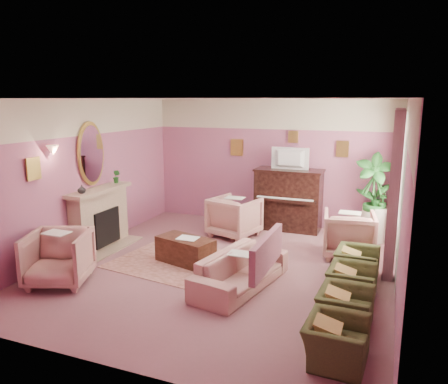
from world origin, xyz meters
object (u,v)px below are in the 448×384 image
at_px(olive_chair_a, 336,335).
at_px(floral_armchair_left, 235,215).
at_px(coffee_table, 185,250).
at_px(sofa, 241,263).
at_px(television, 289,157).
at_px(floral_armchair_front, 58,255).
at_px(piano, 288,200).
at_px(olive_chair_c, 352,278).
at_px(olive_chair_b, 345,302).
at_px(floral_armchair_right, 349,232).
at_px(olive_chair_d, 357,259).
at_px(side_table, 375,223).

bearing_deg(olive_chair_a, floral_armchair_left, 124.03).
bearing_deg(coffee_table, sofa, -25.81).
relative_size(television, floral_armchair_front, 0.87).
distance_m(piano, coffee_table, 2.94).
distance_m(floral_armchair_front, olive_chair_c, 4.38).
bearing_deg(olive_chair_b, floral_armchair_front, -176.23).
bearing_deg(coffee_table, olive_chair_c, -8.09).
distance_m(television, olive_chair_b, 4.36).
xyz_separation_m(television, floral_armchair_right, (1.42, -1.23, -1.14)).
xyz_separation_m(floral_armchair_right, olive_chair_d, (0.23, -0.96, -0.14)).
bearing_deg(side_table, television, 177.84).
relative_size(television, olive_chair_a, 1.09).
bearing_deg(floral_armchair_front, floral_armchair_right, 35.66).
relative_size(floral_armchair_front, side_table, 1.31).
distance_m(floral_armchair_right, olive_chair_b, 2.61).
relative_size(sofa, floral_armchair_right, 2.02).
distance_m(coffee_table, olive_chair_c, 2.86).
bearing_deg(olive_chair_d, coffee_table, -171.57).
height_order(floral_armchair_left, side_table, floral_armchair_left).
bearing_deg(television, olive_chair_b, -66.67).
bearing_deg(side_table, olive_chair_b, -92.42).
bearing_deg(floral_armchair_left, coffee_table, -98.44).
bearing_deg(olive_chair_c, olive_chair_b, -90.00).
bearing_deg(floral_armchair_left, olive_chair_b, -49.26).
xyz_separation_m(piano, floral_armchair_right, (1.42, -1.28, -0.19)).
height_order(olive_chair_a, olive_chair_b, same).
distance_m(television, floral_armchair_left, 1.69).
bearing_deg(coffee_table, piano, 66.16).
height_order(floral_armchair_front, olive_chair_c, floral_armchair_front).
xyz_separation_m(olive_chair_a, olive_chair_d, (0.00, 2.46, 0.00)).
distance_m(television, coffee_table, 3.17).
bearing_deg(television, piano, 90.00).
bearing_deg(floral_armchair_left, television, 42.98).
bearing_deg(side_table, piano, 176.26).
distance_m(coffee_table, sofa, 1.37).
height_order(television, side_table, television).
bearing_deg(coffee_table, olive_chair_b, -23.38).
xyz_separation_m(floral_armchair_left, olive_chair_d, (2.56, -1.34, -0.14)).
distance_m(olive_chair_a, side_table, 4.58).
height_order(floral_armchair_right, side_table, floral_armchair_right).
relative_size(olive_chair_b, olive_chair_d, 1.00).
bearing_deg(olive_chair_c, olive_chair_a, -90.00).
relative_size(floral_armchair_left, side_table, 1.31).
height_order(floral_armchair_front, olive_chair_b, floral_armchair_front).
height_order(piano, side_table, piano).
xyz_separation_m(piano, sofa, (0.05, -3.25, -0.28)).
bearing_deg(television, floral_armchair_right, -40.94).
relative_size(floral_armchair_left, olive_chair_b, 1.25).
distance_m(sofa, floral_armchair_front, 2.80).
bearing_deg(television, side_table, -2.16).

